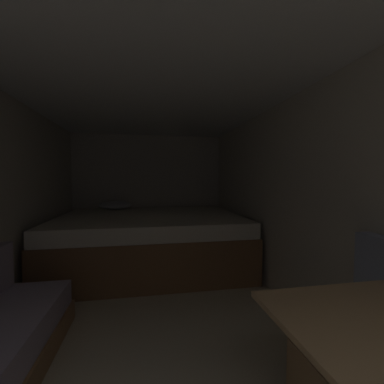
{
  "coord_description": "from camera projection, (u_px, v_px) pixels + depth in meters",
  "views": [
    {
      "loc": [
        -0.07,
        -0.26,
        1.27
      ],
      "look_at": [
        0.48,
        2.69,
        1.11
      ],
      "focal_mm": 23.73,
      "sensor_mm": 36.0,
      "label": 1
    }
  ],
  "objects": [
    {
      "name": "wall_right",
      "position": [
        292.0,
        203.0,
        2.49
      ],
      "size": [
        0.05,
        4.95,
        2.06
      ],
      "primitive_type": "cube",
      "color": "beige",
      "rests_on": "ground"
    },
    {
      "name": "bed",
      "position": [
        150.0,
        240.0,
        3.7
      ],
      "size": [
        2.55,
        1.97,
        0.89
      ],
      "color": "brown",
      "rests_on": "ground"
    },
    {
      "name": "ceiling_slab",
      "position": [
        152.0,
        84.0,
        2.19
      ],
      "size": [
        2.77,
        4.95,
        0.05
      ],
      "primitive_type": "cube",
      "color": "white",
      "rests_on": "wall_left"
    },
    {
      "name": "dinette_table",
      "position": [
        373.0,
        342.0,
        0.98
      ],
      "size": [
        0.76,
        0.56,
        0.74
      ],
      "color": "tan",
      "rests_on": "ground"
    },
    {
      "name": "wall_back",
      "position": [
        149.0,
        191.0,
        4.7
      ],
      "size": [
        2.77,
        0.05,
        2.06
      ],
      "primitive_type": "cube",
      "color": "beige",
      "rests_on": "ground"
    },
    {
      "name": "ground_plane",
      "position": [
        154.0,
        318.0,
        2.3
      ],
      "size": [
        6.95,
        6.95,
        0.0
      ],
      "primitive_type": "plane",
      "color": "beige"
    }
  ]
}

